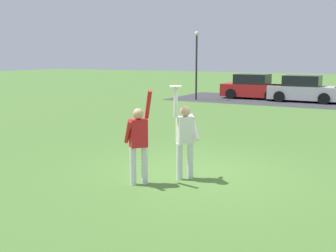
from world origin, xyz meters
The scene contains 7 objects.
ground_plane centered at (0.00, 0.00, 0.00)m, with size 120.00×120.00×0.00m, color #4C7533.
person_catcher centered at (-0.01, -0.48, 0.98)m, with size 0.55×0.57×2.08m.
person_defender centered at (-0.71, -1.29, 0.98)m, with size 0.64×0.66×2.05m.
frisbee_disc centered at (-0.15, -0.65, 2.09)m, with size 0.26×0.26×0.02m, color white.
parked_car_red centered at (-3.71, 17.54, 0.73)m, with size 4.11×2.07×1.59m.
parked_car_silver centered at (-0.51, 17.15, 0.73)m, with size 4.11×2.07×1.59m.
lamppost_by_lot centered at (-6.76, 15.17, 2.59)m, with size 0.28×0.28×4.26m.
Camera 1 is at (3.82, -8.45, 2.73)m, focal length 43.44 mm.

